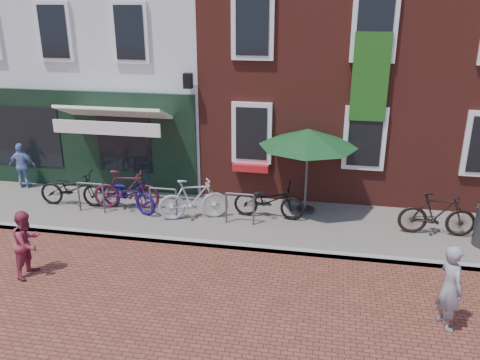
% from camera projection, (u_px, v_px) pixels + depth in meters
% --- Properties ---
extents(ground, '(80.00, 80.00, 0.00)m').
position_uv_depth(ground, '(209.00, 247.00, 11.49)').
color(ground, brown).
extents(sidewalk, '(24.00, 3.00, 0.10)m').
position_uv_depth(sidewalk, '(261.00, 222.00, 12.68)').
color(sidewalk, slate).
rests_on(sidewalk, ground).
extents(building_stucco, '(8.00, 8.00, 9.00)m').
position_uv_depth(building_stucco, '(116.00, 28.00, 17.26)').
color(building_stucco, silver).
rests_on(building_stucco, ground).
extents(building_brick_mid, '(6.00, 8.00, 10.00)m').
position_uv_depth(building_brick_mid, '(319.00, 14.00, 15.87)').
color(building_brick_mid, maroon).
rests_on(building_brick_mid, ground).
extents(parasol, '(2.55, 2.55, 2.36)m').
position_uv_depth(parasol, '(308.00, 134.00, 12.48)').
color(parasol, '#4C4C4F').
rests_on(parasol, sidewalk).
extents(woman, '(0.56, 0.67, 1.58)m').
position_uv_depth(woman, '(450.00, 287.00, 8.47)').
color(woman, gray).
rests_on(woman, ground).
extents(boy, '(0.59, 0.73, 1.43)m').
position_uv_depth(boy, '(28.00, 243.00, 10.15)').
color(boy, '#962F42').
rests_on(boy, ground).
extents(cafe_person, '(0.84, 0.41, 1.38)m').
position_uv_depth(cafe_person, '(22.00, 166.00, 14.63)').
color(cafe_person, '#6D8DBB').
rests_on(cafe_person, sidewalk).
extents(bicycle_0, '(1.88, 0.74, 0.97)m').
position_uv_depth(bicycle_0, '(72.00, 189.00, 13.43)').
color(bicycle_0, black).
rests_on(bicycle_0, sidewalk).
extents(bicycle_1, '(1.84, 0.73, 1.08)m').
position_uv_depth(bicycle_1, '(126.00, 190.00, 13.21)').
color(bicycle_1, '#521825').
rests_on(bicycle_1, sidewalk).
extents(bicycle_2, '(1.95, 1.22, 0.97)m').
position_uv_depth(bicycle_2, '(128.00, 193.00, 13.09)').
color(bicycle_2, '#14075D').
rests_on(bicycle_2, sidewalk).
extents(bicycle_3, '(1.86, 1.07, 1.08)m').
position_uv_depth(bicycle_3, '(193.00, 199.00, 12.58)').
color(bicycle_3, '#A9AAAC').
rests_on(bicycle_3, sidewalk).
extents(bicycle_4, '(1.87, 0.73, 0.97)m').
position_uv_depth(bicycle_4, '(269.00, 200.00, 12.66)').
color(bicycle_4, black).
rests_on(bicycle_4, sidewalk).
extents(bicycle_5, '(1.80, 0.53, 1.08)m').
position_uv_depth(bicycle_5, '(437.00, 214.00, 11.71)').
color(bicycle_5, black).
rests_on(bicycle_5, sidewalk).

